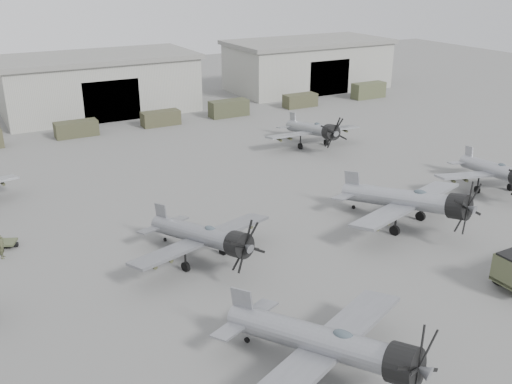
# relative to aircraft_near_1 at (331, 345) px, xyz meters

# --- Properties ---
(ground) EXTENTS (220.00, 220.00, 0.00)m
(ground) POSITION_rel_aircraft_near_1_xyz_m (5.08, 5.47, -2.47)
(ground) COLOR #555553
(ground) RESTS_ON ground
(hangar_center) EXTENTS (29.00, 14.80, 8.70)m
(hangar_center) POSITION_rel_aircraft_near_1_xyz_m (5.08, 67.43, 1.90)
(hangar_center) COLOR gray
(hangar_center) RESTS_ON ground
(hangar_right) EXTENTS (29.00, 14.80, 8.70)m
(hangar_right) POSITION_rel_aircraft_near_1_xyz_m (43.08, 67.43, 1.90)
(hangar_right) COLOR gray
(hangar_right) RESTS_ON ground
(support_truck_3) EXTENTS (5.52, 2.20, 2.02)m
(support_truck_3) POSITION_rel_aircraft_near_1_xyz_m (-1.28, 55.47, -1.46)
(support_truck_3) COLOR #3A3B26
(support_truck_3) RESTS_ON ground
(support_truck_4) EXTENTS (5.37, 2.20, 2.02)m
(support_truck_4) POSITION_rel_aircraft_near_1_xyz_m (10.44, 55.47, -1.46)
(support_truck_4) COLOR #3D3C27
(support_truck_4) RESTS_ON ground
(support_truck_5) EXTENTS (5.91, 2.20, 2.43)m
(support_truck_5) POSITION_rel_aircraft_near_1_xyz_m (21.17, 55.47, -1.26)
(support_truck_5) COLOR #3A3D28
(support_truck_5) RESTS_ON ground
(support_truck_6) EXTENTS (5.45, 2.20, 2.07)m
(support_truck_6) POSITION_rel_aircraft_near_1_xyz_m (33.85, 55.47, -1.44)
(support_truck_6) COLOR #3D3E28
(support_truck_6) RESTS_ON ground
(support_truck_7) EXTENTS (5.90, 2.20, 2.61)m
(support_truck_7) POSITION_rel_aircraft_near_1_xyz_m (47.66, 55.47, -1.17)
(support_truck_7) COLOR #464B31
(support_truck_7) RESTS_ON ground
(aircraft_near_1) EXTENTS (13.33, 12.07, 5.43)m
(aircraft_near_1) POSITION_rel_aircraft_near_1_xyz_m (0.00, 0.00, 0.00)
(aircraft_near_1) COLOR gray
(aircraft_near_1) RESTS_ON ground
(aircraft_mid_1) EXTENTS (12.34, 11.11, 4.93)m
(aircraft_mid_1) POSITION_rel_aircraft_near_1_xyz_m (-0.39, 15.48, -0.23)
(aircraft_mid_1) COLOR gray
(aircraft_mid_1) RESTS_ON ground
(aircraft_mid_2) EXTENTS (13.88, 12.49, 5.54)m
(aircraft_mid_2) POSITION_rel_aircraft_near_1_xyz_m (17.57, 12.80, 0.05)
(aircraft_mid_2) COLOR #989AA0
(aircraft_mid_2) RESTS_ON ground
(aircraft_mid_3) EXTENTS (12.03, 10.83, 4.82)m
(aircraft_mid_3) POSITION_rel_aircraft_near_1_xyz_m (30.87, 15.04, -0.28)
(aircraft_mid_3) COLOR #9B9DA3
(aircraft_mid_3) RESTS_ON ground
(aircraft_far_1) EXTENTS (12.40, 11.16, 4.96)m
(aircraft_far_1) POSITION_rel_aircraft_near_1_xyz_m (23.50, 36.24, -0.22)
(aircraft_far_1) COLOR #909398
(aircraft_far_1) RESTS_ON ground
(ground_crew) EXTENTS (0.64, 0.82, 1.98)m
(ground_crew) POSITION_rel_aircraft_near_1_xyz_m (-13.89, 23.83, -1.48)
(ground_crew) COLOR #3F412B
(ground_crew) RESTS_ON ground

